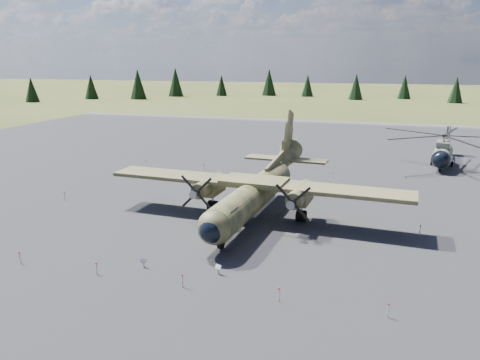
# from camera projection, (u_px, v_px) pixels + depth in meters

# --- Properties ---
(ground) EXTENTS (500.00, 500.00, 0.00)m
(ground) POSITION_uv_depth(u_px,v_px,m) (223.00, 216.00, 41.67)
(ground) COLOR brown
(ground) RESTS_ON ground
(apron) EXTENTS (120.00, 120.00, 0.04)m
(apron) POSITION_uv_depth(u_px,v_px,m) (252.00, 187.00, 50.94)
(apron) COLOR #535357
(apron) RESTS_ON ground
(transport_plane) EXTENTS (26.77, 24.30, 8.82)m
(transport_plane) POSITION_uv_depth(u_px,v_px,m) (258.00, 187.00, 41.45)
(transport_plane) COLOR #363E21
(transport_plane) RESTS_ON ground
(helicopter_near) EXTENTS (19.55, 21.19, 4.34)m
(helicopter_near) POSITION_uv_depth(u_px,v_px,m) (444.00, 144.00, 59.62)
(helicopter_near) COLOR gray
(helicopter_near) RESTS_ON ground
(info_placard_left) EXTENTS (0.44, 0.28, 0.63)m
(info_placard_left) POSITION_uv_depth(u_px,v_px,m) (144.00, 262.00, 31.20)
(info_placard_left) COLOR gray
(info_placard_left) RESTS_ON ground
(info_placard_right) EXTENTS (0.45, 0.31, 0.66)m
(info_placard_right) POSITION_uv_depth(u_px,v_px,m) (218.00, 268.00, 30.24)
(info_placard_right) COLOR gray
(info_placard_right) RESTS_ON ground
(barrier_fence) EXTENTS (33.12, 29.62, 0.85)m
(barrier_fence) POSITION_uv_depth(u_px,v_px,m) (217.00, 210.00, 41.60)
(barrier_fence) COLOR silver
(barrier_fence) RESTS_ON ground
(treeline) EXTENTS (288.53, 290.36, 10.99)m
(treeline) POSITION_uv_depth(u_px,v_px,m) (105.00, 188.00, 32.73)
(treeline) COLOR black
(treeline) RESTS_ON ground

